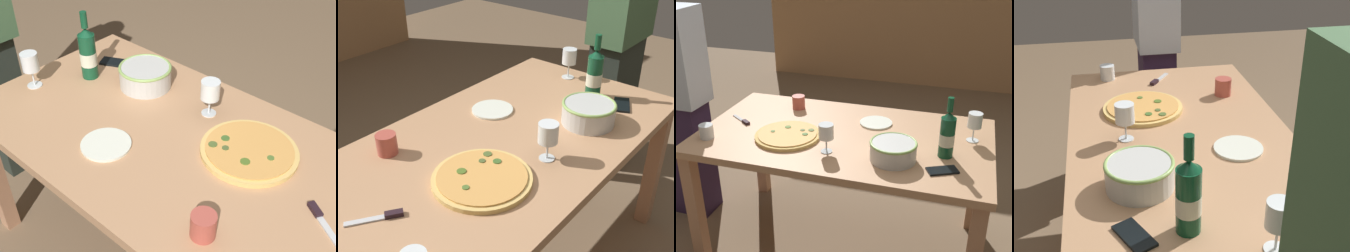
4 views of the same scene
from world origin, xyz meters
The scene contains 10 objects.
dining_table centered at (0.00, 0.00, 0.66)m, with size 1.60×0.90×0.75m.
pizza centered at (-0.28, -0.12, 0.76)m, with size 0.36×0.36×0.03m.
serving_bowl centered at (0.31, -0.20, 0.80)m, with size 0.23×0.23×0.10m.
wine_bottle centered at (0.56, -0.09, 0.87)m, with size 0.08×0.08×0.31m.
wine_glass_near_pizza centered at (-0.03, -0.22, 0.86)m, with size 0.08×0.08×0.15m.
wine_glass_by_bottle centered at (0.68, 0.13, 0.86)m, with size 0.07×0.07×0.16m.
cup_amber centered at (-0.38, 0.28, 0.79)m, with size 0.08×0.08×0.08m, color #B74E41.
side_plate centered at (0.14, 0.19, 0.76)m, with size 0.19×0.19×0.01m, color white.
cell_phone centered at (0.56, -0.25, 0.76)m, with size 0.07×0.14×0.01m, color black.
pizza_knife centered at (-0.62, -0.01, 0.76)m, with size 0.16×0.12×0.02m.
Camera 1 is at (-0.85, 0.96, 1.80)m, focal length 46.61 mm.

